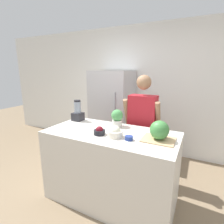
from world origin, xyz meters
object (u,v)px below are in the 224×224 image
at_px(bowl_cream, 115,133).
at_px(watermelon, 159,130).
at_px(person, 142,128).
at_px(bowl_cherries, 99,131).
at_px(potted_plant, 117,118).
at_px(bowl_small_blue, 129,138).
at_px(refrigerator, 112,112).
at_px(blender, 78,112).

bearing_deg(bowl_cream, watermelon, 15.25).
distance_m(watermelon, bowl_cream, 0.49).
relative_size(person, bowl_cherries, 11.84).
relative_size(person, potted_plant, 6.97).
distance_m(watermelon, bowl_small_blue, 0.34).
relative_size(person, watermelon, 7.82).
height_order(refrigerator, person, refrigerator).
height_order(bowl_cream, blender, blender).
relative_size(bowl_cherries, bowl_small_blue, 1.56).
distance_m(refrigerator, person, 1.11).
height_order(bowl_cream, potted_plant, potted_plant).
bearing_deg(person, blender, -155.90).
distance_m(watermelon, potted_plant, 0.67).
bearing_deg(watermelon, potted_plant, 158.86).
xyz_separation_m(bowl_cherries, bowl_small_blue, (0.38, 0.00, -0.02)).
bearing_deg(refrigerator, bowl_cherries, -68.75).
relative_size(refrigerator, bowl_cherries, 12.27).
height_order(bowl_cherries, bowl_cream, bowl_cream).
height_order(watermelon, potted_plant, potted_plant).
bearing_deg(bowl_cherries, bowl_small_blue, 0.13).
distance_m(bowl_cherries, potted_plant, 0.40).
bearing_deg(refrigerator, bowl_small_blue, -57.11).
bearing_deg(blender, potted_plant, 0.63).
height_order(blender, potted_plant, blender).
xyz_separation_m(bowl_cherries, potted_plant, (0.05, 0.38, 0.09)).
height_order(person, blender, person).
xyz_separation_m(refrigerator, person, (0.86, -0.70, -0.01)).
xyz_separation_m(bowl_cherries, bowl_cream, (0.20, 0.01, 0.01)).
distance_m(bowl_cherries, bowl_cream, 0.20).
distance_m(blender, potted_plant, 0.66).
relative_size(bowl_cherries, blender, 0.44).
height_order(bowl_small_blue, blender, blender).
relative_size(bowl_cream, potted_plant, 0.74).
height_order(bowl_cherries, bowl_small_blue, bowl_cherries).
bearing_deg(potted_plant, bowl_small_blue, -49.51).
bearing_deg(bowl_cream, bowl_cherries, -176.10).
distance_m(watermelon, bowl_cherries, 0.70).
bearing_deg(blender, bowl_cream, -24.00).
relative_size(bowl_cherries, potted_plant, 0.59).
xyz_separation_m(refrigerator, bowl_small_blue, (0.95, -1.48, 0.13)).
relative_size(watermelon, bowl_cream, 1.20).
bearing_deg(refrigerator, potted_plant, -60.14).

